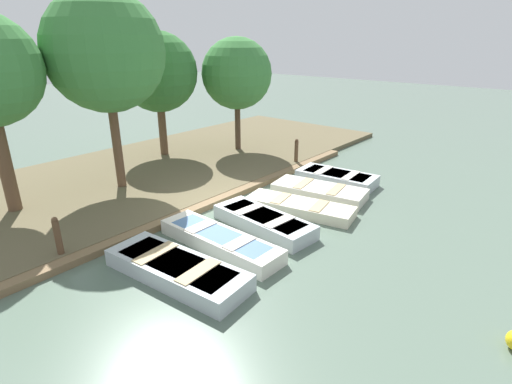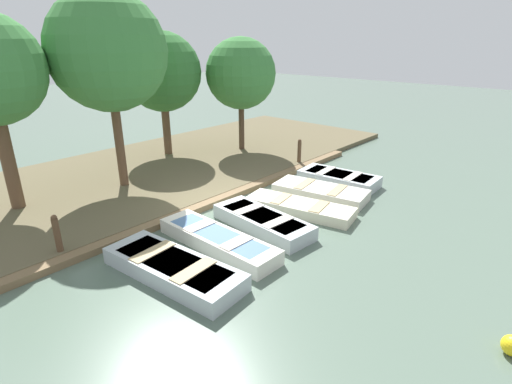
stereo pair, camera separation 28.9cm
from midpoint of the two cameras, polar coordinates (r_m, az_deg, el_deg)
The scene contains 15 objects.
ground_plane at distance 12.43m, azimuth -2.35°, elevation -2.64°, with size 80.00×80.00×0.00m, color #566B5B.
shore_bank at distance 16.04m, azimuth -15.40°, elevation 2.58°, with size 8.00×24.00×0.20m.
dock_walkway at distance 13.22m, azimuth -6.28°, elevation -0.81°, with size 1.20×15.23×0.18m.
rowboat_0 at distance 9.24m, azimuth -10.87°, elevation -10.64°, with size 3.58×1.50×0.43m.
rowboat_1 at distance 10.26m, azimuth -4.69°, elevation -6.88°, with size 3.61×1.02×0.41m.
rowboat_2 at distance 11.20m, azimuth 1.70°, elevation -4.23°, with size 3.17×1.39×0.43m.
rowboat_3 at distance 12.31m, azimuth 6.89°, elevation -2.17°, with size 3.46×1.66×0.35m.
rowboat_4 at distance 13.58m, azimuth 9.78°, elevation 0.04°, with size 3.24×1.75×0.38m.
rowboat_5 at distance 14.90m, azimuth 12.27°, elevation 1.90°, with size 2.92×1.49×0.43m.
mooring_post_near at distance 10.64m, azimuth -25.79°, elevation -5.76°, with size 0.16×0.16×1.15m.
mooring_post_far at distance 16.62m, azimuth 6.70°, elevation 5.59°, with size 0.16×0.16×1.15m.
buoy at distance 8.49m, azimuth 33.65°, elevation -17.80°, with size 0.36×0.36×0.36m.
park_tree_left at distance 13.91m, azimuth -19.83°, elevation 18.29°, with size 3.72×3.72×6.47m.
park_tree_center at distance 17.63m, azimuth -12.82°, elevation 16.33°, with size 3.25×3.25×5.31m.
park_tree_right at distance 18.03m, azimuth -1.71°, elevation 16.52°, with size 3.05×3.05×5.07m.
Camera 2 is at (8.00, -8.07, 5.04)m, focal length 28.00 mm.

